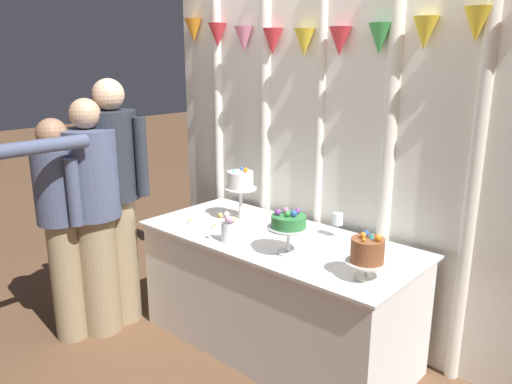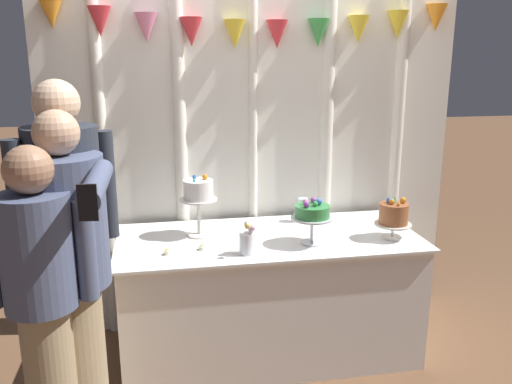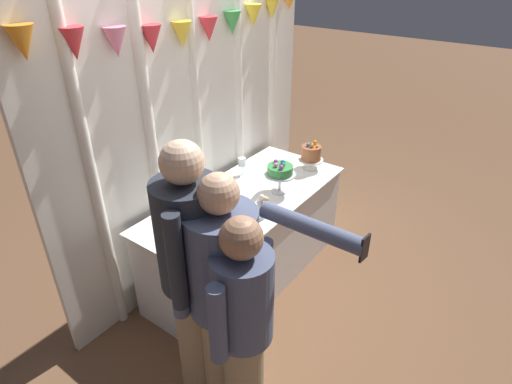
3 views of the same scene
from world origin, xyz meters
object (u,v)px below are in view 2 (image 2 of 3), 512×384
at_px(cake_table, 268,295).
at_px(cake_display_leftmost, 199,194).
at_px(tealight_far_left, 167,252).
at_px(guest_girl_blue_dress, 69,275).
at_px(wine_glass, 303,205).
at_px(cake_display_center, 312,214).
at_px(guest_man_pink_jacket, 43,306).
at_px(flower_vase, 248,240).
at_px(tealight_near_left, 202,248).
at_px(cake_display_rightmost, 394,215).
at_px(guest_man_dark_suit, 70,246).

relative_size(cake_table, cake_display_leftmost, 4.80).
distance_m(tealight_far_left, guest_girl_blue_dress, 0.66).
bearing_deg(guest_girl_blue_dress, wine_glass, 34.55).
height_order(cake_display_center, guest_man_pink_jacket, guest_man_pink_jacket).
distance_m(flower_vase, tealight_near_left, 0.28).
height_order(cake_table, cake_display_center, cake_display_center).
height_order(cake_display_rightmost, guest_girl_blue_dress, guest_girl_blue_dress).
distance_m(cake_display_center, tealight_near_left, 0.67).
relative_size(cake_display_leftmost, tealight_near_left, 9.32).
height_order(wine_glass, tealight_near_left, wine_glass).
bearing_deg(wine_glass, guest_man_dark_suit, -152.06).
bearing_deg(tealight_far_left, flower_vase, -9.51).
bearing_deg(flower_vase, cake_display_rightmost, 6.43).
height_order(wine_glass, flower_vase, flower_vase).
relative_size(flower_vase, guest_man_pink_jacket, 0.13).
xyz_separation_m(wine_glass, tealight_near_left, (-0.71, -0.41, -0.10)).
relative_size(wine_glass, flower_vase, 0.79).
height_order(guest_man_dark_suit, guest_man_pink_jacket, guest_man_dark_suit).
relative_size(tealight_far_left, tealight_near_left, 0.91).
bearing_deg(guest_man_dark_suit, guest_man_pink_jacket, -98.76).
bearing_deg(tealight_near_left, cake_display_leftmost, 88.20).
distance_m(tealight_far_left, tealight_near_left, 0.20).
bearing_deg(tealight_far_left, cake_display_leftmost, 54.76).
relative_size(wine_glass, guest_girl_blue_dress, 0.10).
relative_size(guest_girl_blue_dress, guest_man_pink_jacket, 1.08).
bearing_deg(cake_display_center, tealight_far_left, -178.49).
xyz_separation_m(cake_display_leftmost, tealight_near_left, (-0.01, -0.25, -0.25)).
bearing_deg(cake_table, tealight_near_left, -160.34).
bearing_deg(cake_display_center, guest_man_pink_jacket, -153.40).
xyz_separation_m(cake_display_center, guest_man_pink_jacket, (-1.38, -0.69, -0.13)).
bearing_deg(guest_man_pink_jacket, guest_man_dark_suit, 81.24).
relative_size(cake_table, flower_vase, 9.18).
bearing_deg(tealight_far_left, cake_display_center, 1.51).
distance_m(cake_display_leftmost, guest_girl_blue_dress, 1.03).
xyz_separation_m(cake_display_center, cake_display_rightmost, (0.51, 0.01, -0.04)).
distance_m(cake_display_rightmost, guest_man_dark_suit, 1.86).
height_order(cake_display_center, tealight_far_left, cake_display_center).
height_order(cake_display_center, tealight_near_left, cake_display_center).
distance_m(cake_table, tealight_far_left, 0.77).
distance_m(cake_table, cake_display_rightmost, 0.93).
height_order(wine_glass, guest_man_pink_jacket, guest_man_pink_jacket).
relative_size(cake_table, guest_man_dark_suit, 1.04).
bearing_deg(wine_glass, tealight_near_left, -149.82).
relative_size(cake_table, cake_display_rightmost, 7.15).
height_order(flower_vase, tealight_near_left, flower_vase).
height_order(cake_table, cake_display_rightmost, cake_display_rightmost).
height_order(cake_display_leftmost, tealight_near_left, cake_display_leftmost).
height_order(cake_display_rightmost, tealight_far_left, cake_display_rightmost).
xyz_separation_m(cake_display_rightmost, guest_man_pink_jacket, (-1.89, -0.70, -0.08)).
relative_size(cake_display_rightmost, flower_vase, 1.28).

